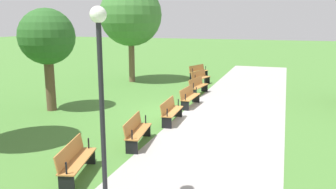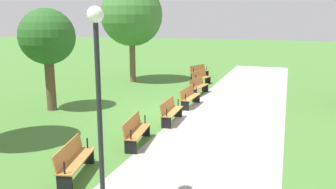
{
  "view_description": "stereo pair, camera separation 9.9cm",
  "coord_description": "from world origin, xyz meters",
  "px_view_note": "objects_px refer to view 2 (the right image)",
  "views": [
    {
      "loc": [
        14.08,
        4.04,
        3.98
      ],
      "look_at": [
        0.0,
        -0.69,
        0.8
      ],
      "focal_mm": 37.37,
      "sensor_mm": 36.0,
      "label": 1
    },
    {
      "loc": [
        14.05,
        4.14,
        3.98
      ],
      "look_at": [
        0.0,
        -0.69,
        0.8
      ],
      "focal_mm": 37.37,
      "sensor_mm": 36.0,
      "label": 2
    }
  ],
  "objects_px": {
    "tree_3": "(47,38)",
    "bench_4": "(171,111)",
    "tree_4": "(132,15)",
    "bench_6": "(74,159)",
    "bench_0": "(199,71)",
    "lamp_post": "(98,76)",
    "bench_5": "(136,130)",
    "bench_2": "(198,86)",
    "bench_3": "(189,96)",
    "bench_1": "(201,78)"
  },
  "relations": [
    {
      "from": "tree_3",
      "to": "bench_4",
      "type": "bearing_deg",
      "value": 89.1
    },
    {
      "from": "tree_4",
      "to": "bench_6",
      "type": "bearing_deg",
      "value": 18.49
    },
    {
      "from": "bench_0",
      "to": "lamp_post",
      "type": "bearing_deg",
      "value": 26.65
    },
    {
      "from": "tree_3",
      "to": "bench_0",
      "type": "bearing_deg",
      "value": 159.23
    },
    {
      "from": "lamp_post",
      "to": "tree_4",
      "type": "bearing_deg",
      "value": -157.64
    },
    {
      "from": "bench_4",
      "to": "bench_5",
      "type": "xyz_separation_m",
      "value": [
        2.76,
        -0.26,
        0.0
      ]
    },
    {
      "from": "bench_5",
      "to": "bench_6",
      "type": "height_order",
      "value": "same"
    },
    {
      "from": "tree_3",
      "to": "lamp_post",
      "type": "relative_size",
      "value": 1.06
    },
    {
      "from": "bench_5",
      "to": "tree_3",
      "type": "distance_m",
      "value": 6.7
    },
    {
      "from": "bench_2",
      "to": "lamp_post",
      "type": "xyz_separation_m",
      "value": [
        12.33,
        1.06,
        2.45
      ]
    },
    {
      "from": "bench_0",
      "to": "tree_3",
      "type": "relative_size",
      "value": 0.41
    },
    {
      "from": "bench_0",
      "to": "bench_3",
      "type": "distance_m",
      "value": 8.29
    },
    {
      "from": "bench_1",
      "to": "bench_3",
      "type": "distance_m",
      "value": 5.54
    },
    {
      "from": "bench_6",
      "to": "bench_1",
      "type": "bearing_deg",
      "value": 166.37
    },
    {
      "from": "bench_1",
      "to": "lamp_post",
      "type": "xyz_separation_m",
      "value": [
        15.05,
        1.58,
        2.45
      ]
    },
    {
      "from": "bench_2",
      "to": "bench_5",
      "type": "distance_m",
      "value": 8.29
    },
    {
      "from": "bench_1",
      "to": "tree_4",
      "type": "relative_size",
      "value": 0.3
    },
    {
      "from": "bench_0",
      "to": "tree_3",
      "type": "height_order",
      "value": "tree_3"
    },
    {
      "from": "bench_6",
      "to": "bench_2",
      "type": "bearing_deg",
      "value": 163.66
    },
    {
      "from": "bench_0",
      "to": "bench_5",
      "type": "bearing_deg",
      "value": 24.5
    },
    {
      "from": "bench_6",
      "to": "tree_4",
      "type": "relative_size",
      "value": 0.3
    },
    {
      "from": "bench_3",
      "to": "bench_5",
      "type": "bearing_deg",
      "value": 0.01
    },
    {
      "from": "bench_5",
      "to": "bench_2",
      "type": "bearing_deg",
      "value": 171.82
    },
    {
      "from": "bench_2",
      "to": "tree_4",
      "type": "relative_size",
      "value": 0.3
    },
    {
      "from": "bench_1",
      "to": "lamp_post",
      "type": "height_order",
      "value": "lamp_post"
    },
    {
      "from": "bench_5",
      "to": "lamp_post",
      "type": "relative_size",
      "value": 0.44
    },
    {
      "from": "bench_0",
      "to": "bench_4",
      "type": "relative_size",
      "value": 1.02
    },
    {
      "from": "bench_0",
      "to": "bench_1",
      "type": "distance_m",
      "value": 2.77
    },
    {
      "from": "bench_0",
      "to": "tree_3",
      "type": "xyz_separation_m",
      "value": [
        10.83,
        -4.11,
        2.74
      ]
    },
    {
      "from": "bench_5",
      "to": "tree_4",
      "type": "xyz_separation_m",
      "value": [
        -10.77,
        -5.03,
        3.79
      ]
    },
    {
      "from": "bench_4",
      "to": "tree_4",
      "type": "relative_size",
      "value": 0.29
    },
    {
      "from": "bench_1",
      "to": "bench_0",
      "type": "bearing_deg",
      "value": -150.1
    },
    {
      "from": "tree_3",
      "to": "tree_4",
      "type": "bearing_deg",
      "value": 177.32
    },
    {
      "from": "bench_2",
      "to": "bench_5",
      "type": "bearing_deg",
      "value": 8.18
    },
    {
      "from": "bench_1",
      "to": "bench_2",
      "type": "bearing_deg",
      "value": 24.48
    },
    {
      "from": "bench_6",
      "to": "lamp_post",
      "type": "height_order",
      "value": "lamp_post"
    },
    {
      "from": "bench_6",
      "to": "tree_4",
      "type": "distance_m",
      "value": 14.72
    },
    {
      "from": "bench_0",
      "to": "bench_1",
      "type": "height_order",
      "value": "same"
    },
    {
      "from": "bench_2",
      "to": "tree_4",
      "type": "xyz_separation_m",
      "value": [
        -2.47,
        -5.03,
        3.79
      ]
    },
    {
      "from": "bench_0",
      "to": "bench_5",
      "type": "distance_m",
      "value": 13.74
    },
    {
      "from": "bench_2",
      "to": "bench_4",
      "type": "relative_size",
      "value": 1.02
    },
    {
      "from": "bench_3",
      "to": "bench_6",
      "type": "bearing_deg",
      "value": -2.7
    },
    {
      "from": "bench_3",
      "to": "tree_3",
      "type": "relative_size",
      "value": 0.41
    },
    {
      "from": "bench_3",
      "to": "bench_0",
      "type": "bearing_deg",
      "value": -166.42
    },
    {
      "from": "bench_5",
      "to": "lamp_post",
      "type": "bearing_deg",
      "value": 6.48
    },
    {
      "from": "bench_2",
      "to": "tree_3",
      "type": "relative_size",
      "value": 0.41
    },
    {
      "from": "bench_0",
      "to": "bench_2",
      "type": "xyz_separation_m",
      "value": [
        5.38,
        1.3,
        0.0
      ]
    },
    {
      "from": "bench_2",
      "to": "lamp_post",
      "type": "bearing_deg",
      "value": 13.07
    },
    {
      "from": "bench_5",
      "to": "lamp_post",
      "type": "xyz_separation_m",
      "value": [
        4.03,
        1.06,
        2.45
      ]
    },
    {
      "from": "bench_0",
      "to": "bench_1",
      "type": "bearing_deg",
      "value": 35.35
    }
  ]
}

